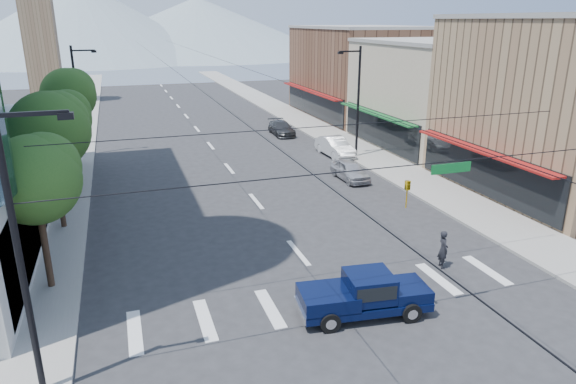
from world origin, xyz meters
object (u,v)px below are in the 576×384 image
parked_car_mid (335,147)px  parked_car_near (350,170)px  pickup_truck (364,294)px  parked_car_far (281,128)px  pedestrian (443,249)px

parked_car_mid → parked_car_near: bearing=-107.2°
parked_car_near → parked_car_mid: (1.69, 6.59, 0.10)m
parked_car_mid → pickup_truck: bearing=-113.7°
parked_car_mid → parked_car_far: (-1.71, 9.44, -0.12)m
parked_car_near → parked_car_far: size_ratio=0.88×
pickup_truck → pedestrian: 5.86m
pickup_truck → pedestrian: size_ratio=2.93×
pickup_truck → parked_car_mid: 24.67m
parked_car_near → parked_car_far: bearing=88.8°
parked_car_mid → parked_car_far: parked_car_mid is taller
parked_car_far → pedestrian: bearing=-92.2°
parked_car_mid → parked_car_far: bearing=97.4°
pickup_truck → pedestrian: (5.30, 2.51, 0.00)m
pedestrian → pickup_truck: bearing=127.9°
parked_car_near → pedestrian: bearing=-98.7°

